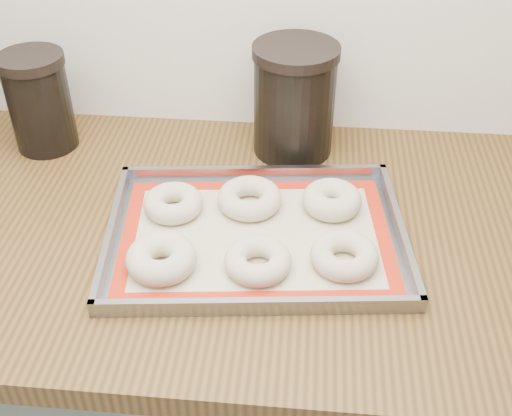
# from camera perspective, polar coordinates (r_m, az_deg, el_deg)

# --- Properties ---
(cabinet) EXTENTS (3.00, 0.65, 0.86)m
(cabinet) POSITION_cam_1_polar(r_m,az_deg,el_deg) (1.40, -7.50, -16.12)
(cabinet) COLOR #596458
(cabinet) RESTS_ON floor
(countertop) EXTENTS (3.06, 0.68, 0.04)m
(countertop) POSITION_cam_1_polar(r_m,az_deg,el_deg) (1.07, -9.42, -1.74)
(countertop) COLOR brown
(countertop) RESTS_ON cabinet
(baking_tray) EXTENTS (0.49, 0.38, 0.03)m
(baking_tray) POSITION_cam_1_polar(r_m,az_deg,el_deg) (1.00, 0.00, -2.40)
(baking_tray) COLOR gray
(baking_tray) RESTS_ON countertop
(baking_mat) EXTENTS (0.45, 0.33, 0.00)m
(baking_mat) POSITION_cam_1_polar(r_m,az_deg,el_deg) (1.01, -0.00, -2.49)
(baking_mat) COLOR #C6B793
(baking_mat) RESTS_ON baking_tray
(bagel_front_left) EXTENTS (0.12, 0.12, 0.04)m
(bagel_front_left) POSITION_cam_1_polar(r_m,az_deg,el_deg) (0.95, -8.42, -4.45)
(bagel_front_left) COLOR beige
(bagel_front_left) RESTS_ON baking_mat
(bagel_front_mid) EXTENTS (0.10, 0.10, 0.03)m
(bagel_front_mid) POSITION_cam_1_polar(r_m,az_deg,el_deg) (0.94, 0.17, -4.70)
(bagel_front_mid) COLOR beige
(bagel_front_mid) RESTS_ON baking_mat
(bagel_front_right) EXTENTS (0.11, 0.11, 0.03)m
(bagel_front_right) POSITION_cam_1_polar(r_m,az_deg,el_deg) (0.95, 7.86, -4.22)
(bagel_front_right) COLOR beige
(bagel_front_right) RESTS_ON baking_mat
(bagel_back_left) EXTENTS (0.11, 0.11, 0.03)m
(bagel_back_left) POSITION_cam_1_polar(r_m,az_deg,el_deg) (1.05, -7.37, 0.44)
(bagel_back_left) COLOR beige
(bagel_back_left) RESTS_ON baking_mat
(bagel_back_mid) EXTENTS (0.11, 0.11, 0.03)m
(bagel_back_mid) POSITION_cam_1_polar(r_m,az_deg,el_deg) (1.05, -0.58, 0.88)
(bagel_back_mid) COLOR beige
(bagel_back_mid) RESTS_ON baking_mat
(bagel_back_right) EXTENTS (0.11, 0.11, 0.04)m
(bagel_back_right) POSITION_cam_1_polar(r_m,az_deg,el_deg) (1.05, 6.76, 0.73)
(bagel_back_right) COLOR beige
(bagel_back_right) RESTS_ON baking_mat
(canister_mid) EXTENTS (0.12, 0.12, 0.18)m
(canister_mid) POSITION_cam_1_polar(r_m,az_deg,el_deg) (1.25, -18.70, 8.96)
(canister_mid) COLOR black
(canister_mid) RESTS_ON countertop
(canister_right) EXTENTS (0.15, 0.15, 0.21)m
(canister_right) POSITION_cam_1_polar(r_m,az_deg,el_deg) (1.17, 3.42, 9.57)
(canister_right) COLOR black
(canister_right) RESTS_ON countertop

